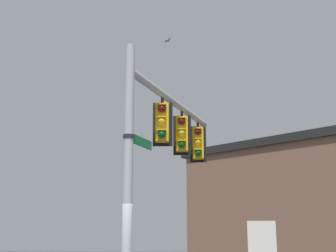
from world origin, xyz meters
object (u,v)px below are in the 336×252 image
traffic_light_mid_inner (182,134)px  bird_flying (167,41)px  traffic_light_nearest_pole (162,122)px  street_name_sign (137,140)px  traffic_light_mid_outer (198,143)px

traffic_light_mid_inner → bird_flying: bird_flying is taller
traffic_light_nearest_pole → street_name_sign: 1.74m
traffic_light_nearest_pole → street_name_sign: traffic_light_nearest_pole is taller
traffic_light_nearest_pole → traffic_light_mid_outer: (-0.98, -2.95, 0.00)m
traffic_light_nearest_pole → bird_flying: size_ratio=4.95×
traffic_light_nearest_pole → traffic_light_mid_inner: (-0.49, -1.48, 0.00)m
traffic_light_mid_inner → traffic_light_mid_outer: size_ratio=1.00×
street_name_sign → bird_flying: size_ratio=5.04×
traffic_light_mid_inner → street_name_sign: 3.21m
street_name_sign → bird_flying: bearing=-96.9°
traffic_light_nearest_pole → street_name_sign: size_ratio=0.98×
traffic_light_mid_inner → traffic_light_mid_outer: bearing=-108.4°
traffic_light_mid_outer → street_name_sign: bearing=71.6°
traffic_light_nearest_pole → bird_flying: bearing=-89.8°
traffic_light_mid_outer → bird_flying: size_ratio=4.95×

